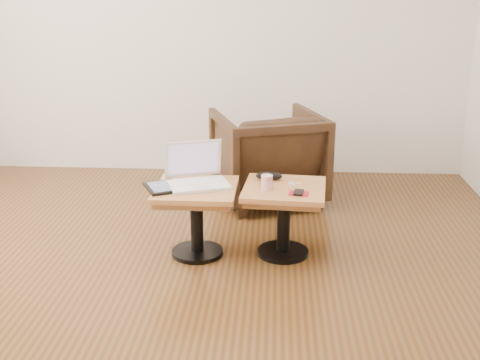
# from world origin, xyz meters

# --- Properties ---
(room_shell) EXTENTS (4.52, 4.52, 2.71)m
(room_shell) POSITION_xyz_m (0.00, 0.00, 1.35)
(room_shell) COLOR #482911
(room_shell) RESTS_ON ground
(side_table_left) EXTENTS (0.49, 0.49, 0.44)m
(side_table_left) POSITION_xyz_m (0.14, 0.47, 0.33)
(side_table_left) COLOR black
(side_table_left) RESTS_ON ground
(side_table_right) EXTENTS (0.53, 0.53, 0.44)m
(side_table_right) POSITION_xyz_m (0.68, 0.51, 0.33)
(side_table_right) COLOR black
(side_table_right) RESTS_ON ground
(laptop) EXTENTS (0.43, 0.39, 0.25)m
(laptop) POSITION_xyz_m (0.14, 0.53, 0.50)
(laptop) COLOR white
(laptop) RESTS_ON side_table_left
(tablet) EXTENTS (0.27, 0.29, 0.02)m
(tablet) POSITION_xyz_m (-0.06, 0.43, 0.45)
(tablet) COLOR black
(tablet) RESTS_ON side_table_left
(charging_adapter) EXTENTS (0.05, 0.05, 0.02)m
(charging_adapter) POSITION_xyz_m (-0.05, 0.65, 0.46)
(charging_adapter) COLOR white
(charging_adapter) RESTS_ON side_table_left
(glasses_case) EXTENTS (0.17, 0.08, 0.05)m
(glasses_case) POSITION_xyz_m (0.58, 0.63, 0.47)
(glasses_case) COLOR black
(glasses_case) RESTS_ON side_table_right
(striped_cup) EXTENTS (0.09, 0.09, 0.09)m
(striped_cup) POSITION_xyz_m (0.57, 0.45, 0.49)
(striped_cup) COLOR #C15067
(striped_cup) RESTS_ON side_table_right
(earbuds_tangle) EXTENTS (0.08, 0.05, 0.02)m
(earbuds_tangle) POSITION_xyz_m (0.74, 0.55, 0.45)
(earbuds_tangle) COLOR white
(earbuds_tangle) RESTS_ON side_table_right
(phone_on_sleeve) EXTENTS (0.13, 0.11, 0.01)m
(phone_on_sleeve) POSITION_xyz_m (0.76, 0.38, 0.45)
(phone_on_sleeve) COLOR #A71819
(phone_on_sleeve) RESTS_ON side_table_right
(armchair) EXTENTS (0.97, 0.98, 0.71)m
(armchair) POSITION_xyz_m (0.56, 1.48, 0.35)
(armchair) COLOR black
(armchair) RESTS_ON ground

